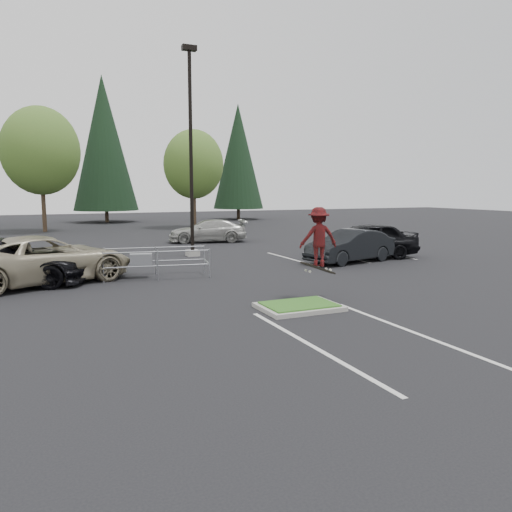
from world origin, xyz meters
name	(u,v)px	position (x,y,z in m)	size (l,w,h in m)	color
ground	(299,309)	(0.00, 0.00, 0.00)	(120.00, 120.00, 0.00)	black
grass_median	(299,306)	(0.00, 0.00, 0.08)	(2.20, 1.60, 0.16)	gray
stall_lines	(191,278)	(-1.35, 6.02, 0.00)	(22.62, 17.60, 0.01)	silver
light_pole	(191,164)	(0.50, 12.00, 4.56)	(0.70, 0.60, 10.12)	gray
decid_b	(41,154)	(-6.01, 30.53, 6.04)	(5.89, 5.89, 9.64)	#38281C
decid_c	(193,166)	(5.99, 29.83, 5.25)	(5.12, 5.12, 8.38)	#38281C
conif_b	(104,143)	(0.00, 40.50, 7.85)	(6.38, 6.38, 14.50)	#38281C
conif_c	(238,157)	(14.00, 39.50, 6.85)	(5.50, 5.50, 12.50)	#38281C
cart_corral	(145,259)	(-2.94, 6.77, 0.69)	(4.07, 2.01, 1.10)	#94969C
skateboarder	(319,237)	(1.20, 1.00, 1.88)	(1.27, 0.87, 2.08)	black
car_l_tan	(42,260)	(-6.50, 7.00, 0.85)	(2.84, 6.15, 1.71)	tan
car_r_charc	(350,246)	(6.50, 7.00, 0.75)	(1.58, 4.53, 1.49)	black
car_r_black	(365,240)	(8.00, 7.93, 0.87)	(2.06, 5.13, 1.75)	black
car_far_silver	(208,231)	(3.34, 18.00, 0.71)	(1.99, 4.89, 1.42)	#AEAEA9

